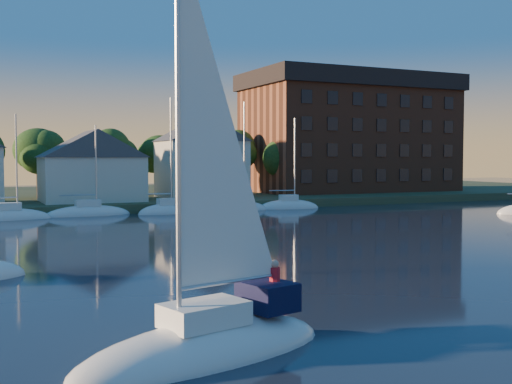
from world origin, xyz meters
TOP-DOWN VIEW (x-y plane):
  - shoreline_land at (0.00, 75.00)m, footprint 160.00×50.00m
  - wooden_dock at (0.00, 52.00)m, footprint 120.00×3.00m
  - clubhouse_centre at (-6.00, 57.00)m, footprint 11.55×8.40m
  - clubhouse_east at (8.00, 59.00)m, footprint 10.50×8.40m
  - condo_block at (34.00, 64.95)m, footprint 31.00×17.00m
  - tree_line at (2.00, 63.00)m, footprint 93.40×5.40m
  - moored_fleet at (-12.00, 49.00)m, footprint 63.50×2.40m
  - hero_sailboat at (-13.20, 0.72)m, footprint 9.20×4.91m

SIDE VIEW (x-z plane):
  - shoreline_land at x=0.00m, z-range -1.00..1.00m
  - wooden_dock at x=0.00m, z-range -0.50..0.50m
  - moored_fleet at x=-12.00m, z-range -5.93..6.12m
  - hero_sailboat at x=-13.20m, z-range -6.29..7.45m
  - clubhouse_centre at x=-6.00m, z-range 1.09..9.17m
  - clubhouse_east at x=8.00m, z-range 1.10..10.90m
  - tree_line at x=2.00m, z-range 2.73..11.63m
  - condo_block at x=34.00m, z-range 1.09..18.49m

